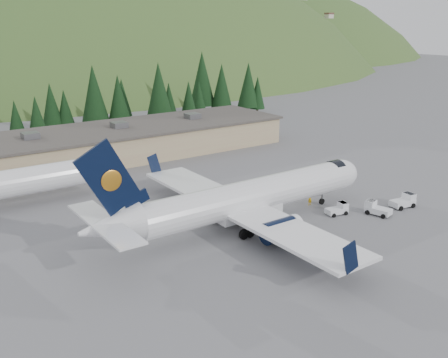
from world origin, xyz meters
TOP-DOWN VIEW (x-y plane):
  - ground at (0.00, 0.00)m, footprint 600.00×600.00m
  - airliner at (-1.11, -0.01)m, footprint 37.91×35.51m
  - baggage_tug_a at (10.61, -3.55)m, footprint 2.91×2.03m
  - baggage_tug_b at (19.50, -6.61)m, footprint 3.40×2.29m
  - baggage_tug_c at (14.41, -6.25)m, footprint 2.46×3.36m
  - terminal_building at (-5.01, 38.00)m, footprint 71.00×17.00m
  - ramp_worker at (9.96, 0.79)m, footprint 0.68×0.47m
  - tree_line at (-8.04, 61.44)m, footprint 112.47×17.33m
  - hills at (53.34, 207.38)m, footprint 614.00×330.00m

SIDE VIEW (x-z plane):
  - hills at x=53.34m, z-range -232.80..67.20m
  - ground at x=0.00m, z-range 0.00..0.00m
  - baggage_tug_a at x=10.61m, z-range -0.08..1.37m
  - baggage_tug_c at x=14.41m, z-range -0.09..1.55m
  - baggage_tug_b at x=19.50m, z-range -0.09..1.63m
  - ramp_worker at x=9.96m, z-range 0.00..1.77m
  - terminal_building at x=-5.01m, z-range -0.43..5.67m
  - airliner at x=-1.11m, z-range -2.95..9.68m
  - tree_line at x=-8.04m, z-range 0.09..14.54m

